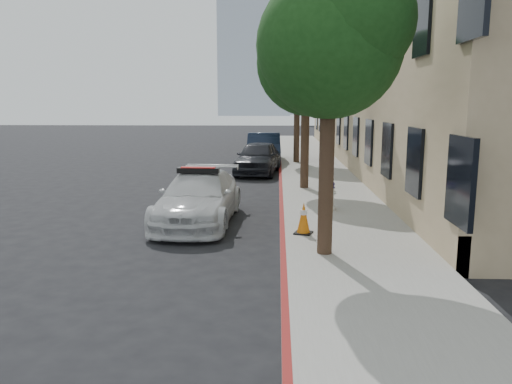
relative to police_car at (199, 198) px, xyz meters
The scene contains 13 objects.
ground 1.31m from the police_car, 81.90° to the right, with size 120.00×120.00×0.00m, color black.
sidewalk 9.67m from the police_car, 67.08° to the left, with size 3.20×50.00×0.15m, color gray.
curb_strip 9.18m from the police_car, 75.98° to the left, with size 0.12×50.00×0.15m, color maroon.
building 17.29m from the police_car, 56.02° to the left, with size 8.00×36.00×10.00m, color tan.
tower_right 135.88m from the police_car, 86.09° to the left, with size 14.00×14.00×44.00m, color #9EA8B7.
tree_near 5.68m from the police_car, 45.36° to the right, with size 2.92×2.82×5.62m.
tree_mid 6.74m from the police_car, 57.64° to the left, with size 2.77×2.64×5.43m.
tree_far 13.75m from the police_car, 76.51° to the left, with size 3.10×3.00×5.81m.
police_car is the anchor object (origin of this frame).
parked_car_mid 9.54m from the police_car, 82.70° to the left, with size 1.74×4.33×1.48m, color black.
parked_car_far 13.34m from the police_car, 84.16° to the left, with size 1.70×4.88×1.61m, color black.
fire_hydrant 3.75m from the police_car, 16.59° to the left, with size 0.35×0.32×0.84m.
traffic_cone 3.15m from the police_car, 30.50° to the right, with size 0.49×0.49×0.75m.
Camera 1 is at (1.93, -11.85, 3.16)m, focal length 35.00 mm.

